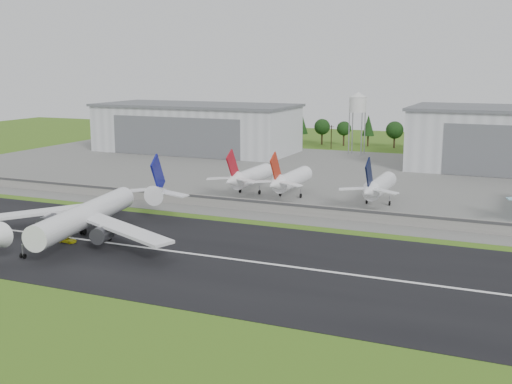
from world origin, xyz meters
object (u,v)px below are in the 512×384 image
at_px(parked_jet_red_a, 248,177).
at_px(parked_jet_navy, 378,187).
at_px(ground_vehicle, 68,240).
at_px(parked_jet_red_b, 289,180).
at_px(main_airliner, 84,221).

distance_m(parked_jet_red_a, parked_jet_navy, 42.68).
bearing_deg(ground_vehicle, parked_jet_red_b, -19.71).
distance_m(ground_vehicle, parked_jet_red_b, 76.46).
bearing_deg(parked_jet_red_a, main_airliner, -101.11).
xyz_separation_m(parked_jet_red_b, parked_jet_navy, (28.38, -0.01, -0.03)).
bearing_deg(parked_jet_navy, ground_vehicle, -129.73).
xyz_separation_m(parked_jet_red_a, parked_jet_red_b, (14.30, -0.00, -0.02)).
distance_m(main_airliner, parked_jet_red_b, 72.36).
relative_size(main_airliner, parked_jet_red_b, 1.89).
xyz_separation_m(main_airliner, ground_vehicle, (-2.48, -3.22, -4.17)).
bearing_deg(parked_jet_red_b, parked_jet_red_a, 179.99).
bearing_deg(ground_vehicle, main_airliner, -34.20).
bearing_deg(parked_jet_red_a, ground_vehicle, -102.55).
height_order(parked_jet_red_b, parked_jet_navy, parked_jet_red_b).
xyz_separation_m(main_airliner, parked_jet_navy, (55.82, 66.94, 1.01)).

